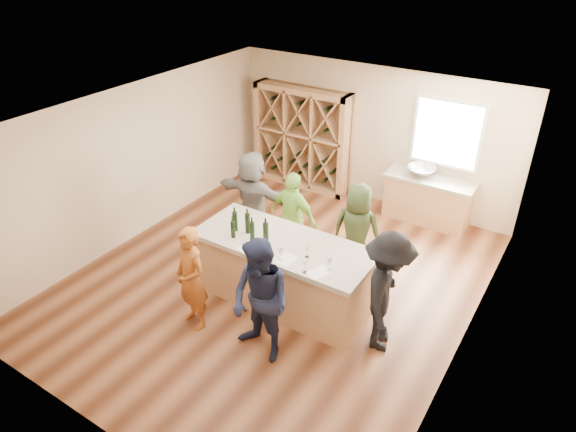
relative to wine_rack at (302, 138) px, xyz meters
The scene contains 34 objects.
floor 3.78m from the wine_rack, 65.36° to the right, with size 6.00×7.00×0.10m, color brown.
ceiling 4.00m from the wine_rack, 65.36° to the right, with size 6.00×7.00×0.10m, color white.
wall_back 1.56m from the wine_rack, 10.57° to the left, with size 6.00×0.10×2.80m, color beige.
wall_front 6.99m from the wine_rack, 77.60° to the right, with size 6.00×0.10×2.80m, color beige.
wall_left 3.63m from the wine_rack, 115.36° to the right, with size 0.10×7.00×2.80m, color beige.
wall_right 5.61m from the wine_rack, 35.70° to the right, with size 0.10×7.00×2.80m, color beige.
window_frame 3.08m from the wine_rack, ahead, with size 1.30×0.06×1.30m, color white.
window_pane 3.07m from the wine_rack, ahead, with size 1.18×0.01×1.18m, color white.
wine_rack is the anchor object (origin of this frame).
back_counter_base 2.98m from the wine_rack, ahead, with size 1.60×0.58×0.86m, color tan.
back_counter_top 2.91m from the wine_rack, ahead, with size 1.70×0.62×0.06m, color #A29A85.
sink 2.70m from the wine_rack, ahead, with size 0.54×0.54×0.19m, color silver.
faucet 2.70m from the wine_rack, ahead, with size 0.02×0.02×0.30m, color silver.
tasting_counter_base 4.15m from the wine_rack, 62.56° to the right, with size 2.60×1.00×1.00m, color tan.
tasting_counter_top 4.10m from the wine_rack, 62.56° to the right, with size 2.72×1.12×0.08m, color #A29A85.
wine_bottle_a 3.92m from the wine_rack, 73.78° to the right, with size 0.08×0.08×0.31m, color black.
wine_bottle_b 4.11m from the wine_rack, 73.21° to the right, with size 0.07×0.07×0.27m, color black.
wine_bottle_c 3.93m from the wine_rack, 70.80° to the right, with size 0.08×0.08×0.32m, color black.
wine_bottle_d 4.10m from the wine_rack, 69.09° to the right, with size 0.07×0.07×0.29m, color black.
wine_bottle_e 4.16m from the wine_rack, 66.11° to the right, with size 0.08×0.08×0.33m, color black.
wine_glass_a 4.43m from the wine_rack, 68.60° to the right, with size 0.06×0.06×0.17m, color white.
wine_glass_b 4.56m from the wine_rack, 62.65° to the right, with size 0.07×0.07×0.19m, color white.
wine_glass_c 4.84m from the wine_rack, 58.34° to the right, with size 0.06×0.06×0.17m, color white.
wine_glass_d 4.48m from the wine_rack, 57.90° to the right, with size 0.06×0.06×0.16m, color white.
wine_glass_e 4.79m from the wine_rack, 54.46° to the right, with size 0.07×0.07×0.17m, color white.
tasting_menu_a 4.33m from the wine_rack, 68.82° to the right, with size 0.22×0.30×0.00m, color white.
tasting_menu_b 4.56m from the wine_rack, 61.55° to the right, with size 0.21×0.29×0.00m, color white.
tasting_menu_c 4.84m from the wine_rack, 56.18° to the right, with size 0.22×0.30×0.00m, color white.
person_near_left 4.91m from the wine_rack, 77.28° to the right, with size 0.59×0.43×1.61m, color #994C19.
person_near_right 5.26m from the wine_rack, 64.60° to the right, with size 0.87×0.48×1.80m, color #191E38.
person_server 5.14m from the wine_rack, 46.22° to the right, with size 1.16×0.54×1.79m, color black.
person_far_mid 2.91m from the wine_rack, 61.69° to the right, with size 0.95×0.48×1.62m, color #8CC64C.
person_far_right 3.48m from the wine_rack, 44.04° to the right, with size 0.81×0.52×1.65m, color #263319.
person_far_left 2.52m from the wine_rack, 79.13° to the right, with size 1.63×0.59×1.76m, color slate.
Camera 1 is at (3.84, -5.66, 5.16)m, focal length 32.00 mm.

